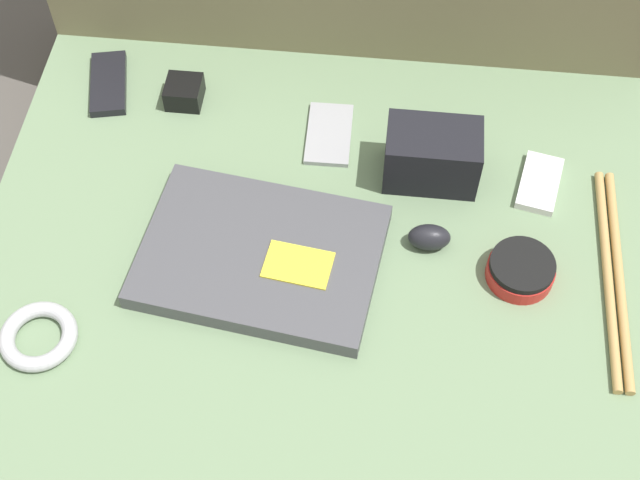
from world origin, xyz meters
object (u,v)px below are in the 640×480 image
at_px(phone_black, 109,83).
at_px(camera_pouch, 432,155).
at_px(laptop, 261,256).
at_px(computer_mouse, 429,237).
at_px(charger_brick, 184,92).
at_px(phone_silver, 539,183).
at_px(phone_small, 329,134).
at_px(speaker_puck, 521,270).

xyz_separation_m(phone_black, camera_pouch, (0.51, -0.13, 0.04)).
distance_m(laptop, phone_black, 0.42).
relative_size(computer_mouse, camera_pouch, 0.45).
bearing_deg(camera_pouch, phone_black, 166.31).
bearing_deg(computer_mouse, laptop, -170.17).
relative_size(laptop, charger_brick, 6.28).
distance_m(phone_silver, charger_brick, 0.56).
distance_m(phone_small, charger_brick, 0.24).
xyz_separation_m(phone_small, camera_pouch, (0.15, -0.06, 0.04)).
bearing_deg(charger_brick, phone_small, -12.02).
xyz_separation_m(phone_silver, charger_brick, (-0.55, 0.11, 0.01)).
bearing_deg(phone_small, laptop, -107.67).
bearing_deg(speaker_puck, phone_small, 141.74).
height_order(laptop, phone_black, laptop).
relative_size(phone_silver, phone_small, 0.92).
height_order(phone_black, charger_brick, charger_brick).
height_order(phone_silver, phone_small, phone_silver).
distance_m(laptop, phone_silver, 0.42).
distance_m(camera_pouch, charger_brick, 0.40).
distance_m(phone_small, camera_pouch, 0.17).
xyz_separation_m(camera_pouch, charger_brick, (-0.39, 0.11, -0.03)).
relative_size(computer_mouse, charger_brick, 1.10).
bearing_deg(computer_mouse, phone_silver, 34.51).
bearing_deg(charger_brick, phone_silver, -11.64).
distance_m(computer_mouse, phone_black, 0.57).
bearing_deg(phone_silver, laptop, -143.99).
distance_m(computer_mouse, camera_pouch, 0.13).
bearing_deg(laptop, phone_small, 80.95).
relative_size(phone_silver, camera_pouch, 0.82).
xyz_separation_m(phone_silver, phone_small, (-0.32, 0.06, -0.00)).
xyz_separation_m(speaker_puck, phone_small, (-0.28, 0.22, -0.01)).
relative_size(phone_black, phone_small, 1.14).
xyz_separation_m(computer_mouse, phone_black, (-0.52, 0.25, -0.01)).
bearing_deg(camera_pouch, phone_silver, -1.47).
bearing_deg(phone_small, camera_pouch, -22.00).
distance_m(phone_black, charger_brick, 0.13).
bearing_deg(camera_pouch, charger_brick, 164.31).
height_order(phone_silver, camera_pouch, camera_pouch).
height_order(speaker_puck, phone_small, speaker_puck).
xyz_separation_m(phone_silver, phone_black, (-0.67, 0.13, 0.00)).
height_order(phone_small, charger_brick, charger_brick).
distance_m(speaker_puck, camera_pouch, 0.21).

